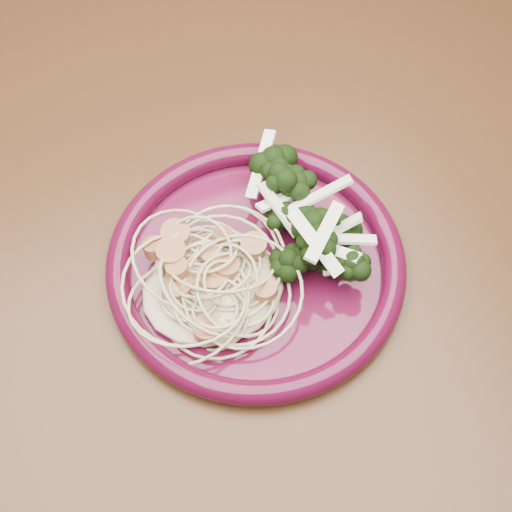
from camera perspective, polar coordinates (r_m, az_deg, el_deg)
The scene contains 6 objects.
dining_table at distance 0.72m, azimuth 7.09°, elevation -1.24°, with size 1.20×0.80×0.75m.
dinner_plate at distance 0.60m, azimuth 0.00°, elevation -0.54°, with size 0.31×0.31×0.02m.
spaghetti_pile at distance 0.58m, azimuth -3.52°, elevation -2.21°, with size 0.12×0.10×0.03m, color #C6B988.
scallop_cluster at distance 0.55m, azimuth -3.70°, elevation -0.57°, with size 0.11×0.11×0.04m, color #A56B40, non-canonical shape.
broccoli_pile at distance 0.60m, azimuth 4.15°, elevation 2.97°, with size 0.08×0.13×0.05m, color black.
onion_garnish at distance 0.57m, azimuth 4.33°, elevation 4.63°, with size 0.06×0.09×0.05m, color #F3F0CB, non-canonical shape.
Camera 1 is at (-0.21, -0.30, 1.27)m, focal length 50.00 mm.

